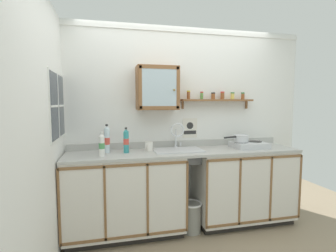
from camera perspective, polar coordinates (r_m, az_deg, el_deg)
The scene contains 19 objects.
floor at distance 3.15m, azimuth 5.68°, elevation -24.10°, with size 5.81×5.81×0.00m, color gray.
back_wall at distance 3.36m, azimuth 2.39°, elevation 0.34°, with size 3.41×0.07×2.49m.
side_wall_left at distance 2.37m, azimuth -26.03°, elevation -2.51°, with size 0.05×3.40×2.49m, color white.
lower_cabinet_run at distance 3.11m, azimuth -9.53°, elevation -14.96°, with size 1.34×0.58×0.94m.
lower_cabinet_run_right at distance 3.53m, azimuth 16.27°, elevation -12.60°, with size 1.25×0.58×0.94m.
countertop at distance 3.10m, azimuth 3.93°, elevation -5.71°, with size 2.77×0.60×0.03m, color #B2B2AD.
backsplash at distance 3.35m, azimuth 2.53°, elevation -3.92°, with size 2.77×0.02×0.08m, color #B2B2AD.
sink at distance 3.12m, azimuth 2.18°, elevation -5.92°, with size 0.58×0.41×0.47m.
hot_plate_stove at distance 3.44m, azimuth 17.51°, elevation -4.00°, with size 0.42×0.33×0.08m.
saucepan at distance 3.39m, azimuth 15.83°, elevation -2.60°, with size 0.36×0.19×0.09m.
bottle_water_clear_0 at distance 3.02m, azimuth -13.37°, elevation -2.96°, with size 0.06×0.06×0.33m.
bottle_detergent_teal_1 at distance 2.97m, azimuth -9.26°, elevation -3.31°, with size 0.06×0.06×0.29m.
bottle_opaque_white_2 at distance 2.84m, azimuth -14.48°, elevation -4.12°, with size 0.06×0.06×0.26m.
mug at distance 3.07m, azimuth -4.27°, elevation -4.51°, with size 0.10×0.12×0.11m.
wall_cabinet at distance 3.12m, azimuth -2.38°, elevation 8.38°, with size 0.50×0.29×0.52m.
spice_shelf at distance 3.43m, azimuth 10.91°, elevation 5.87°, with size 0.97×0.14×0.23m.
warning_sign at distance 3.38m, azimuth 4.87°, elevation -0.47°, with size 0.20×0.01×0.25m.
window at distance 2.85m, azimuth -23.40°, elevation 4.11°, with size 0.03×0.73×0.69m.
trash_bin at distance 3.26m, azimuth 5.22°, elevation -19.34°, with size 0.26×0.26×0.36m.
Camera 1 is at (-0.91, -2.59, 1.55)m, focal length 27.51 mm.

